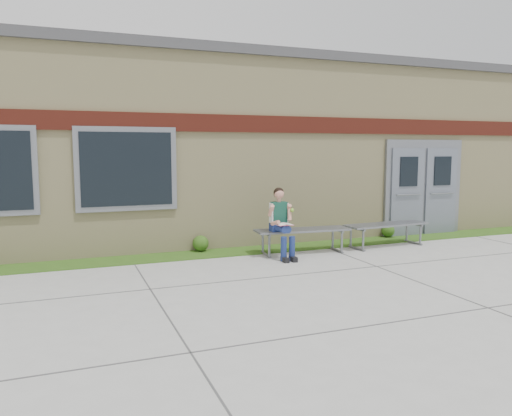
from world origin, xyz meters
name	(u,v)px	position (x,y,z in m)	size (l,w,h in m)	color
ground	(343,279)	(0.00, 0.00, 0.00)	(80.00, 80.00, 0.00)	#9E9E99
grass_strip	(278,248)	(0.00, 2.60, 0.01)	(16.00, 0.80, 0.02)	#2E5416
school_building	(227,148)	(0.00, 5.99, 2.10)	(16.20, 6.22, 4.20)	beige
bench_left	(302,235)	(0.27, 2.00, 0.38)	(1.95, 0.69, 0.50)	slate
bench_right	(386,229)	(2.27, 2.00, 0.38)	(1.94, 0.66, 0.50)	slate
girl	(281,221)	(-0.28, 1.80, 0.72)	(0.46, 0.77, 1.35)	navy
shrub_mid	(201,243)	(-1.60, 2.85, 0.18)	(0.32, 0.32, 0.32)	#2E5416
shrub_east	(388,231)	(2.95, 2.85, 0.17)	(0.30, 0.30, 0.30)	#2E5416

